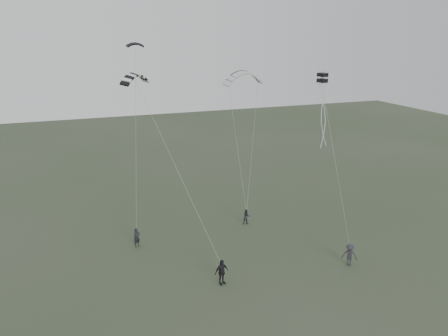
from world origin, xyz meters
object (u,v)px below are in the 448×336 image
object	(u,v)px
flyer_right	(246,217)
flyer_center	(222,272)
kite_striped	(135,75)
kite_dark_small	(135,44)
kite_box	(322,78)
kite_pale_large	(244,73)
flyer_left	(137,238)
flyer_far	(350,255)

from	to	relation	value
flyer_right	flyer_center	xyz separation A→B (m)	(-5.86, -9.01, 0.22)
flyer_center	kite_striped	size ratio (longest dim) A/B	0.71
kite_dark_small	kite_box	xyz separation A→B (m)	(12.81, -8.94, -2.45)
kite_striped	kite_dark_small	bearing A→B (deg)	36.52
kite_pale_large	kite_box	xyz separation A→B (m)	(1.23, -12.72, 0.58)
flyer_left	flyer_far	size ratio (longest dim) A/B	0.92
kite_box	kite_pale_large	bearing A→B (deg)	78.51
flyer_center	kite_box	bearing A→B (deg)	2.52
kite_striped	flyer_far	bearing A→B (deg)	-69.35
kite_pale_large	kite_striped	xyz separation A→B (m)	(-12.64, -9.34, 0.97)
kite_box	flyer_center	bearing A→B (deg)	-179.37
flyer_left	kite_striped	xyz separation A→B (m)	(0.40, -1.69, 13.90)
flyer_center	kite_pale_large	bearing A→B (deg)	47.29
kite_box	kite_dark_small	bearing A→B (deg)	128.08
flyer_center	flyer_far	xyz separation A→B (m)	(10.39, -1.03, -0.05)
flyer_center	kite_box	world-z (taller)	kite_box
flyer_far	kite_dark_small	distance (m)	24.70
kite_pale_large	kite_box	world-z (taller)	kite_pale_large
flyer_far	kite_dark_small	xyz separation A→B (m)	(-13.75, 12.98, 15.89)
flyer_right	kite_box	distance (m)	15.30
flyer_center	kite_box	xyz separation A→B (m)	(9.45, 3.00, 13.39)
kite_striped	kite_box	size ratio (longest dim) A/B	3.84
flyer_far	flyer_right	bearing A→B (deg)	153.89
kite_pale_large	kite_box	bearing A→B (deg)	-94.89
flyer_left	kite_pale_large	size ratio (longest dim) A/B	0.37
kite_dark_small	kite_striped	xyz separation A→B (m)	(-1.05, -5.57, -2.06)
flyer_left	flyer_right	xyz separation A→B (m)	(10.67, 0.94, -0.09)
flyer_far	kite_pale_large	xyz separation A→B (m)	(-2.17, 16.75, 12.86)
flyer_right	kite_pale_large	size ratio (longest dim) A/B	0.33
kite_pale_large	kite_striped	world-z (taller)	kite_striped
kite_striped	kite_box	xyz separation A→B (m)	(13.86, -3.38, -0.39)
flyer_right	flyer_left	bearing A→B (deg)	-167.68
kite_dark_small	kite_pale_large	xyz separation A→B (m)	(11.58, 3.78, -3.03)
flyer_left	kite_dark_small	xyz separation A→B (m)	(1.45, 3.87, 15.97)
flyer_far	kite_box	distance (m)	14.06
flyer_right	flyer_center	world-z (taller)	flyer_center
flyer_far	kite_striped	bearing A→B (deg)	-166.98
flyer_right	kite_pale_large	world-z (taller)	kite_pale_large
flyer_center	kite_striped	bearing A→B (deg)	109.58
flyer_center	kite_dark_small	bearing A→B (deg)	90.61
flyer_left	flyer_far	bearing A→B (deg)	-53.86
flyer_left	flyer_right	bearing A→B (deg)	-17.93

